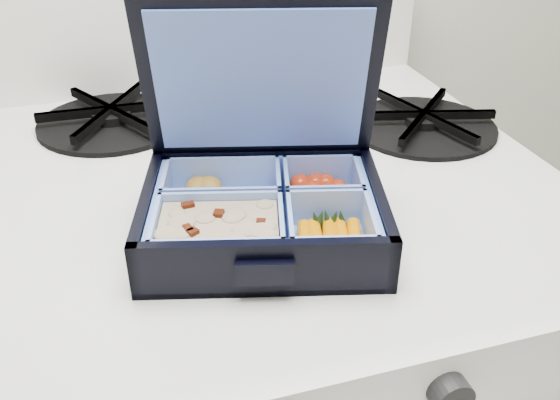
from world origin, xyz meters
name	(u,v)px	position (x,y,z in m)	size (l,w,h in m)	color
bento_box	(263,215)	(-0.45, 1.52, 1.00)	(0.22, 0.17, 0.05)	black
burner_grate	(423,119)	(-0.19, 1.69, 0.99)	(0.18, 0.18, 0.03)	black
burner_grate_rear	(112,117)	(-0.56, 1.82, 0.98)	(0.19, 0.19, 0.02)	black
fork	(312,148)	(-0.34, 1.67, 0.98)	(0.03, 0.19, 0.01)	#A29FB4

